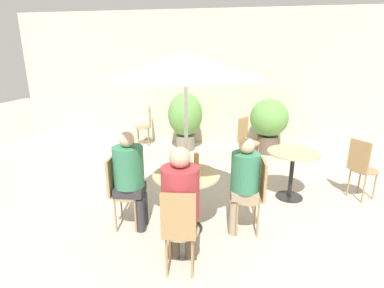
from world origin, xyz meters
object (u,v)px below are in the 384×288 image
Objects in this scene: beer_glass_0 at (196,161)px; bistro_chair_1 at (179,226)px; bistro_chair_3 at (147,123)px; seated_person_1 at (181,199)px; beer_glass_1 at (169,171)px; seated_person_0 at (130,173)px; cafe_table_far at (292,163)px; bistro_chair_5 at (246,137)px; bistro_chair_4 at (361,164)px; potted_plant_1 at (269,121)px; potted_plant_0 at (185,117)px; cafe_table_near at (186,187)px; seated_person_2 at (244,177)px; bistro_chair_2 at (256,190)px; bistro_chair_0 at (119,187)px; umbrella at (186,65)px.

bistro_chair_1 is at bearing -90.23° from beer_glass_0.
bistro_chair_3 is 3.52m from beer_glass_0.
seated_person_1 reaches higher than beer_glass_1.
beer_glass_1 is (0.50, -0.09, 0.09)m from seated_person_0.
cafe_table_far is 3.67m from bistro_chair_3.
seated_person_0 is (-1.37, -2.50, 0.18)m from bistro_chair_5.
bistro_chair_4 is at bearing -72.92° from seated_person_0.
potted_plant_1 is (-0.18, 2.13, 0.15)m from cafe_table_far.
bistro_chair_3 is 0.72× the size of potted_plant_0.
bistro_chair_1 is at bearing 7.02° from bistro_chair_3.
cafe_table_far is at bearing 38.50° from cafe_table_near.
seated_person_1 reaches higher than cafe_table_near.
seated_person_2 is 0.93× the size of potted_plant_0.
bistro_chair_1 is 0.77× the size of seated_person_2.
beer_glass_1 is 0.16× the size of potted_plant_1.
seated_person_1 is 3.88m from potted_plant_0.
cafe_table_far is 0.63× the size of seated_person_2.
potted_plant_0 reaches higher than bistro_chair_4.
seated_person_2 is 3.34m from potted_plant_0.
seated_person_1 is at bearing -79.84° from potted_plant_0.
bistro_chair_1 is at bearing 96.35° from bistro_chair_4.
bistro_chair_4 is 2.04m from bistro_chair_5.
bistro_chair_2 is 1.03m from beer_glass_1.
potted_plant_1 is at bearing 167.25° from bistro_chair_2.
bistro_chair_0 is 1.63m from umbrella.
seated_person_1 is (0.73, -0.59, 0.02)m from seated_person_0.
bistro_chair_1 is at bearing -69.40° from beer_glass_1.
bistro_chair_4 is at bearing 27.24° from cafe_table_near.
seated_person_1 is at bearing -126.58° from cafe_table_far.
bistro_chair_1 is at bearing -140.61° from seated_person_0.
bistro_chair_1 is 4.03m from potted_plant_0.
potted_plant_0 reaches higher than bistro_chair_1.
potted_plant_1 is at bearing -111.91° from seated_person_1.
potted_plant_0 is at bearing 97.81° from beer_glass_1.
umbrella is at bearing 81.87° from bistro_chair_4.
umbrella is at bearing -90.00° from bistro_chair_0.
potted_plant_1 is (2.73, -0.10, 0.16)m from bistro_chair_3.
beer_glass_0 reaches higher than beer_glass_1.
bistro_chair_2 is 4.67× the size of beer_glass_0.
umbrella reaches higher than bistro_chair_4.
potted_plant_1 is at bearing 68.26° from beer_glass_1.
bistro_chair_2 is 1.89m from bistro_chair_4.
bistro_chair_1 is 4.67× the size of beer_glass_0.
bistro_chair_0 is 4.67× the size of beer_glass_0.
seated_person_0 is 1.40m from umbrella.
potted_plant_1 reaches higher than bistro_chair_0.
bistro_chair_3 is at bearing 177.91° from potted_plant_1.
bistro_chair_1 is at bearing -79.99° from potted_plant_0.
bistro_chair_5 is (0.71, 2.43, -0.02)m from cafe_table_near.
bistro_chair_2 and bistro_chair_3 have the same top height.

